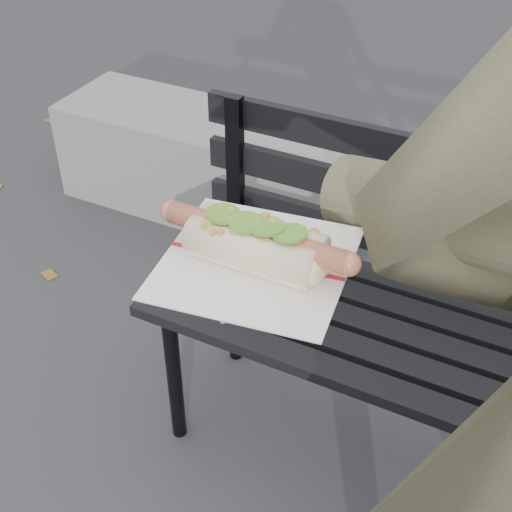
% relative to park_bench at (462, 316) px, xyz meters
% --- Properties ---
extents(park_bench, '(1.50, 0.44, 0.88)m').
position_rel_park_bench_xyz_m(park_bench, '(0.00, 0.00, 0.00)').
color(park_bench, black).
rests_on(park_bench, ground).
extents(concrete_block, '(1.20, 0.40, 0.40)m').
position_rel_park_bench_xyz_m(concrete_block, '(-1.15, 0.81, -0.32)').
color(concrete_block, slate).
rests_on(concrete_block, ground).
extents(held_hotdog, '(0.64, 0.32, 0.20)m').
position_rel_park_bench_xyz_m(held_hotdog, '(0.06, -0.71, 0.69)').
color(held_hotdog, '#46422F').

